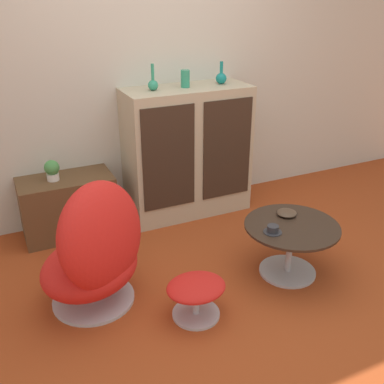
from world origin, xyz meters
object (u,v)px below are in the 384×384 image
Objects in this scene: ottoman at (196,291)px; tv_console at (68,206)px; coffee_table at (290,240)px; vase_inner_right at (221,77)px; teacup at (273,230)px; vase_inner_left at (185,79)px; potted_plant at (52,170)px; sideboard at (187,152)px; bowl at (287,213)px; vase_leftmost at (153,84)px; egg_chair at (96,252)px.

tv_console is at bearing 109.82° from ottoman.
vase_inner_right reaches higher than coffee_table.
tv_console is 1.13× the size of coffee_table.
tv_console is 5.95× the size of teacup.
vase_inner_left is (0.56, 1.39, 1.04)m from ottoman.
teacup is at bearing -46.62° from potted_plant.
coffee_table is 5.29× the size of teacup.
sideboard reaches higher than bowl.
vase_leftmost is at bearing -2.04° from potted_plant.
vase_leftmost is 0.29m from vase_inner_left.
vase_inner_right is at bearing 35.33° from egg_chair.
coffee_table is (1.33, -1.28, 0.02)m from tv_console.
tv_console is 1.52m from ottoman.
ottoman is at bearing -101.08° from vase_leftmost.
vase_inner_left is at bearing 180.00° from vase_inner_right.
ottoman is at bearing -162.08° from bowl.
tv_console is at bearing 177.75° from vase_leftmost.
egg_chair reaches higher than teacup.
bowl is at bearing -61.56° from vase_leftmost.
sideboard is at bearing 101.01° from coffee_table.
tv_console is at bearing -0.26° from potted_plant.
vase_inner_left is 0.76× the size of vase_inner_right.
vase_inner_left is at bearing 105.74° from bowl.
egg_chair is at bearing -85.81° from potted_plant.
vase_leftmost is 0.63m from vase_inner_right.
tv_console is at bearing 140.56° from bowl.
sideboard is 6.82× the size of potted_plant.
ottoman is 1.80× the size of vase_leftmost.
vase_inner_right is at bearing -1.19° from potted_plant.
egg_chair is at bearing 169.92° from coffee_table.
bowl is at bearing -74.97° from sideboard.
tv_console is 1.85m from coffee_table.
bowl is at bearing -91.52° from vase_inner_right.
potted_plant is at bearing 133.38° from teacup.
bowl is at bearing 35.37° from teacup.
sideboard reaches higher than teacup.
egg_chair is at bearing 167.10° from teacup.
teacup is (1.24, -1.31, -0.18)m from potted_plant.
egg_chair is at bearing -144.67° from vase_inner_right.
sideboard is 0.65m from vase_inner_left.
vase_leftmost is at bearing -2.25° from tv_console.
tv_console is 1.98× the size of ottoman.
sideboard is at bearing 42.46° from egg_chair.
vase_inner_left is 0.85× the size of potted_plant.
vase_inner_right is at bearing 86.18° from coffee_table.
potted_plant is 1.81m from teacup.
potted_plant is (-1.51, 0.03, -0.62)m from vase_inner_right.
vase_inner_left is (0.29, 0.00, 0.02)m from vase_leftmost.
tv_console is at bearing 89.30° from egg_chair.
vase_inner_left is at bearing 42.98° from egg_chair.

